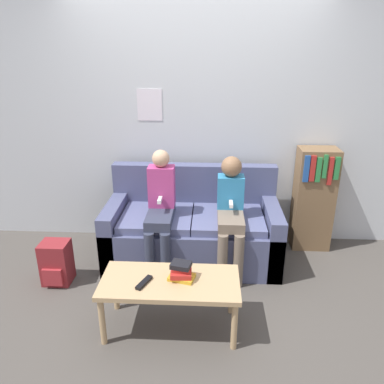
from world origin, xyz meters
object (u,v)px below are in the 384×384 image
Objects in this scene: couch at (193,230)px; coffee_table at (170,286)px; bookshelf at (313,199)px; backpack at (56,263)px; tv_remote at (144,282)px; person_left at (160,207)px; person_right at (231,209)px.

coffee_table is at bearing -96.33° from couch.
bookshelf is 2.57m from backpack.
tv_remote is (-0.18, -0.05, 0.06)m from coffee_table.
bookshelf reaches higher than tv_remote.
person_right is (0.64, -0.00, -0.01)m from person_left.
person_right is at bearing -29.05° from couch.
coffee_table is 0.20m from tv_remote.
person_right is 6.26× the size of tv_remote.
person_right reaches higher than couch.
bookshelf is at bearing 65.05° from tv_remote.
person_right reaches higher than backpack.
bookshelf is (1.34, 1.33, 0.17)m from coffee_table.
backpack is (-1.08, 0.53, -0.18)m from coffee_table.
couch is 1.12m from tv_remote.
couch is 1.03m from coffee_table.
coffee_table is 1.22m from backpack.
person_left reaches higher than tv_remote.
person_right is (0.35, -0.20, 0.32)m from couch.
person_left is at bearing -145.80° from couch.
bookshelf is at bearing 18.24° from backpack.
person_left is 0.64m from person_right.
tv_remote is 1.10m from backpack.
couch is 0.52m from person_right.
backpack is at bearing 169.61° from tv_remote.
coffee_table is at bearing 39.57° from tv_remote.
person_right reaches higher than bookshelf.
tv_remote is at bearing -163.10° from coffee_table.
bookshelf reaches higher than couch.
coffee_table is at bearing -78.25° from person_left.
person_right is 1.01× the size of bookshelf.
tv_remote is (-0.29, -1.08, 0.13)m from couch.
tv_remote is 0.16× the size of bookshelf.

